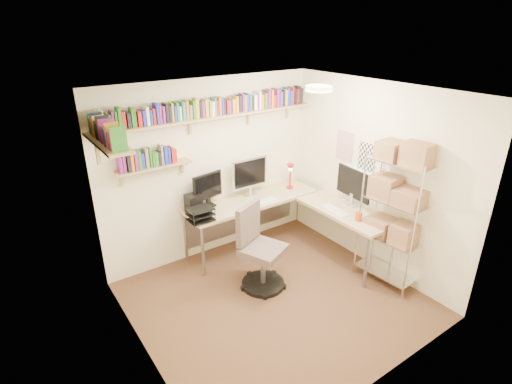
% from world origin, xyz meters
% --- Properties ---
extents(ground, '(3.20, 3.20, 0.00)m').
position_xyz_m(ground, '(0.00, 0.00, 0.00)').
color(ground, '#42301C').
rests_on(ground, ground).
extents(room_shell, '(3.24, 3.04, 2.52)m').
position_xyz_m(room_shell, '(0.00, 0.00, 1.55)').
color(room_shell, '#F0E5C3').
rests_on(room_shell, ground).
extents(wall_shelves, '(3.12, 1.09, 0.80)m').
position_xyz_m(wall_shelves, '(-0.40, 1.30, 2.03)').
color(wall_shelves, tan).
rests_on(wall_shelves, ground).
extents(corner_desk, '(2.27, 2.04, 1.36)m').
position_xyz_m(corner_desk, '(0.58, 0.95, 0.77)').
color(corner_desk, '#D0C087').
rests_on(corner_desk, ground).
extents(office_chair, '(0.64, 0.64, 1.10)m').
position_xyz_m(office_chair, '(0.02, 0.38, 0.46)').
color(office_chair, black).
rests_on(office_chair, ground).
extents(wire_rack, '(0.43, 0.78, 1.91)m').
position_xyz_m(wire_rack, '(1.42, -0.49, 1.20)').
color(wire_rack, silver).
rests_on(wire_rack, ground).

